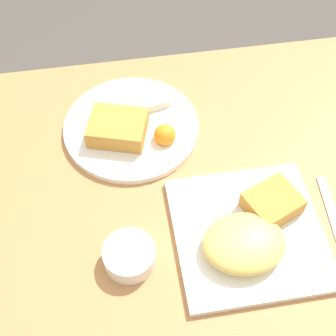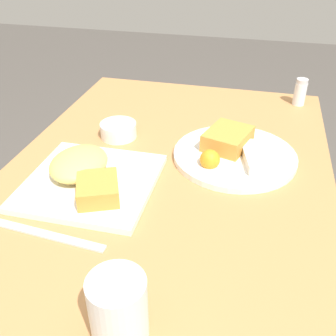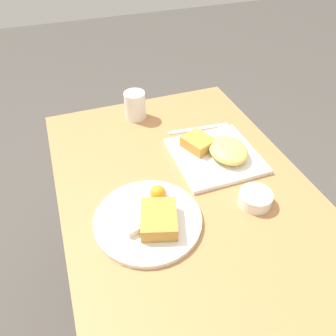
{
  "view_description": "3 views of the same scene",
  "coord_description": "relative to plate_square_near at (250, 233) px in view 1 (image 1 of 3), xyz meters",
  "views": [
    {
      "loc": [
        -0.11,
        -0.5,
        1.49
      ],
      "look_at": [
        -0.03,
        -0.01,
        0.8
      ],
      "focal_mm": 50.0,
      "sensor_mm": 36.0,
      "label": 1
    },
    {
      "loc": [
        0.69,
        0.17,
        1.22
      ],
      "look_at": [
        0.02,
        0.01,
        0.77
      ],
      "focal_mm": 42.0,
      "sensor_mm": 36.0,
      "label": 2
    },
    {
      "loc": [
        -0.61,
        0.27,
        1.41
      ],
      "look_at": [
        0.04,
        0.04,
        0.8
      ],
      "focal_mm": 35.0,
      "sensor_mm": 36.0,
      "label": 3
    }
  ],
  "objects": [
    {
      "name": "dining_table",
      "position": [
        -0.09,
        0.14,
        -0.12
      ],
      "size": [
        1.02,
        0.7,
        0.75
      ],
      "color": "#B27A47",
      "rests_on": "ground_plane"
    },
    {
      "name": "plate_oval_far",
      "position": [
        -0.18,
        0.28,
        -0.01
      ],
      "size": [
        0.28,
        0.28,
        0.05
      ],
      "color": "white",
      "rests_on": "dining_table"
    },
    {
      "name": "sauce_ramekin",
      "position": [
        -0.21,
        -0.01,
        -0.0
      ],
      "size": [
        0.09,
        0.09,
        0.04
      ],
      "color": "white",
      "rests_on": "dining_table"
    },
    {
      "name": "ground_plane",
      "position": [
        -0.09,
        0.14,
        -0.77
      ],
      "size": [
        8.0,
        8.0,
        0.0
      ],
      "primitive_type": "plane",
      "color": "#4C4742"
    },
    {
      "name": "plate_square_near",
      "position": [
        0.0,
        0.0,
        0.0
      ],
      "size": [
        0.26,
        0.26,
        0.06
      ],
      "color": "white",
      "rests_on": "dining_table"
    }
  ]
}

